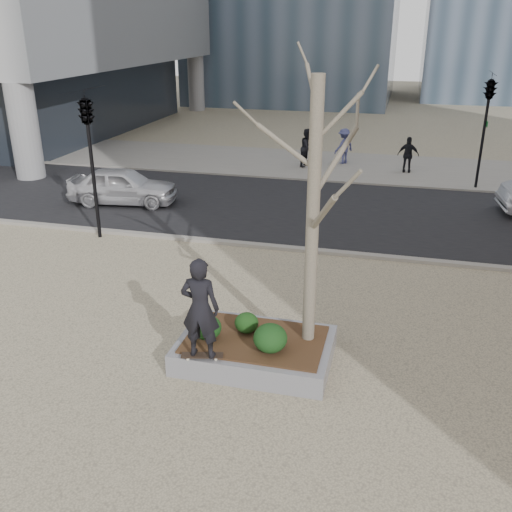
% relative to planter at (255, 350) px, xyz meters
% --- Properties ---
extents(ground, '(120.00, 120.00, 0.00)m').
position_rel_planter_xyz_m(ground, '(-1.00, 0.00, -0.23)').
color(ground, tan).
rests_on(ground, ground).
extents(street, '(60.00, 8.00, 0.02)m').
position_rel_planter_xyz_m(street, '(-1.00, 10.00, -0.21)').
color(street, black).
rests_on(street, ground).
extents(far_sidewalk, '(60.00, 6.00, 0.02)m').
position_rel_planter_xyz_m(far_sidewalk, '(-1.00, 17.00, -0.21)').
color(far_sidewalk, gray).
rests_on(far_sidewalk, ground).
extents(planter, '(3.00, 2.00, 0.45)m').
position_rel_planter_xyz_m(planter, '(0.00, 0.00, 0.00)').
color(planter, gray).
rests_on(planter, ground).
extents(planter_mulch, '(2.70, 1.70, 0.04)m').
position_rel_planter_xyz_m(planter_mulch, '(0.00, 0.00, 0.25)').
color(planter_mulch, '#382314').
rests_on(planter_mulch, planter).
extents(sycamore_tree, '(2.80, 2.80, 6.60)m').
position_rel_planter_xyz_m(sycamore_tree, '(1.00, 0.30, 3.56)').
color(sycamore_tree, gray).
rests_on(sycamore_tree, planter_mulch).
extents(shrub_left, '(0.57, 0.57, 0.48)m').
position_rel_planter_xyz_m(shrub_left, '(-0.92, -0.23, 0.51)').
color(shrub_left, '#103311').
rests_on(shrub_left, planter_mulch).
extents(shrub_middle, '(0.48, 0.48, 0.41)m').
position_rel_planter_xyz_m(shrub_middle, '(-0.24, 0.21, 0.47)').
color(shrub_middle, '#1A3D13').
rests_on(shrub_middle, planter_mulch).
extents(shrub_right, '(0.65, 0.65, 0.55)m').
position_rel_planter_xyz_m(shrub_right, '(0.39, -0.37, 0.54)').
color(shrub_right, '#123916').
rests_on(shrub_right, planter_mulch).
extents(skateboard, '(0.81, 0.38, 0.08)m').
position_rel_planter_xyz_m(skateboard, '(-0.80, -0.88, 0.26)').
color(skateboard, black).
rests_on(skateboard, planter).
extents(skateboarder, '(0.73, 0.49, 1.95)m').
position_rel_planter_xyz_m(skateboarder, '(-0.80, -0.88, 1.27)').
color(skateboarder, black).
rests_on(skateboarder, skateboard).
extents(police_car, '(4.12, 2.10, 1.34)m').
position_rel_planter_xyz_m(police_car, '(-7.36, 9.00, 0.47)').
color(police_car, silver).
rests_on(police_car, street).
extents(pedestrian_a, '(0.88, 1.00, 1.73)m').
position_rel_planter_xyz_m(pedestrian_a, '(-1.77, 16.50, 0.66)').
color(pedestrian_a, black).
rests_on(pedestrian_a, far_sidewalk).
extents(pedestrian_b, '(1.15, 1.20, 1.64)m').
position_rel_planter_xyz_m(pedestrian_b, '(-0.21, 17.49, 0.62)').
color(pedestrian_b, '#414575').
rests_on(pedestrian_b, far_sidewalk).
extents(pedestrian_c, '(0.96, 0.46, 1.58)m').
position_rel_planter_xyz_m(pedestrian_c, '(2.74, 16.44, 0.59)').
color(pedestrian_c, black).
rests_on(pedestrian_c, far_sidewalk).
extents(traffic_light_near, '(0.60, 2.48, 4.50)m').
position_rel_planter_xyz_m(traffic_light_near, '(-6.50, 5.60, 2.02)').
color(traffic_light_near, black).
rests_on(traffic_light_near, ground).
extents(traffic_light_far, '(0.60, 2.48, 4.50)m').
position_rel_planter_xyz_m(traffic_light_far, '(5.50, 14.60, 2.02)').
color(traffic_light_far, black).
rests_on(traffic_light_far, ground).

